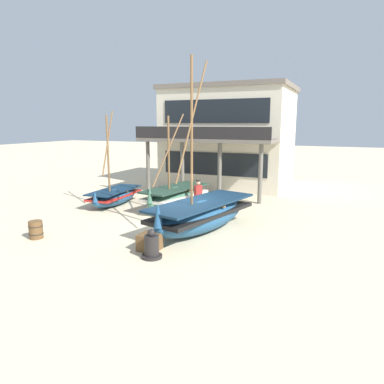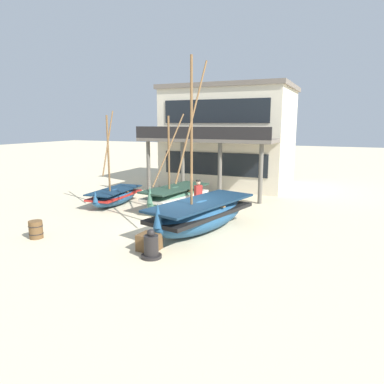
% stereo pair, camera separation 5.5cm
% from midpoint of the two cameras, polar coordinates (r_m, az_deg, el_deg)
% --- Properties ---
extents(ground_plane, '(120.00, 120.00, 0.00)m').
position_cam_midpoint_polar(ground_plane, '(15.30, -1.42, -5.81)').
color(ground_plane, beige).
extents(fishing_boat_near_left, '(2.28, 4.42, 4.91)m').
position_cam_midpoint_polar(fishing_boat_near_left, '(18.46, -2.62, -0.80)').
color(fishing_boat_near_left, '#427056').
rests_on(fishing_boat_near_left, ground).
extents(fishing_boat_centre_large, '(3.11, 5.72, 6.90)m').
position_cam_midpoint_polar(fishing_boat_centre_large, '(14.69, 1.62, -3.65)').
color(fishing_boat_centre_large, '#23517A').
rests_on(fishing_boat_centre_large, ground).
extents(fishing_boat_far_right, '(1.69, 3.83, 5.07)m').
position_cam_midpoint_polar(fishing_boat_far_right, '(19.93, -12.24, -0.63)').
color(fishing_boat_far_right, '#23517A').
rests_on(fishing_boat_far_right, ground).
extents(fisherman_by_hull, '(0.39, 0.42, 1.68)m').
position_cam_midpoint_polar(fisherman_by_hull, '(17.55, 1.09, -0.80)').
color(fisherman_by_hull, '#33333D').
rests_on(fisherman_by_hull, ground).
extents(capstan_winch, '(0.70, 0.70, 0.99)m').
position_cam_midpoint_polar(capstan_winch, '(12.00, -6.45, -8.72)').
color(capstan_winch, black).
rests_on(capstan_winch, ground).
extents(wooden_barrel, '(0.56, 0.56, 0.70)m').
position_cam_midpoint_polar(wooden_barrel, '(15.16, -23.73, -5.55)').
color(wooden_barrel, brown).
rests_on(wooden_barrel, ground).
extents(cargo_crate, '(0.73, 0.73, 0.59)m').
position_cam_midpoint_polar(cargo_crate, '(12.74, -6.78, -7.99)').
color(cargo_crate, brown).
rests_on(cargo_crate, ground).
extents(harbor_building_main, '(8.68, 9.23, 6.97)m').
position_cam_midpoint_polar(harbor_building_main, '(25.92, 6.14, 8.89)').
color(harbor_building_main, beige).
rests_on(harbor_building_main, ground).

